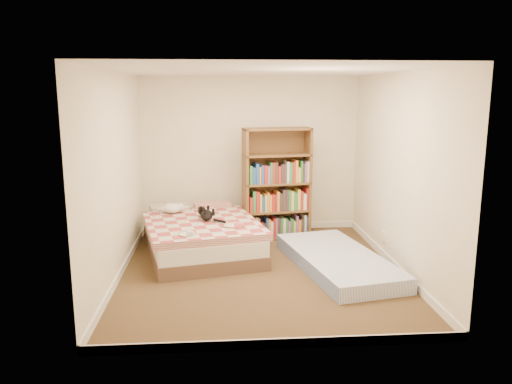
{
  "coord_description": "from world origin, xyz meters",
  "views": [
    {
      "loc": [
        -0.51,
        -6.05,
        2.25
      ],
      "look_at": [
        -0.03,
        0.3,
        0.97
      ],
      "focal_mm": 35.0,
      "sensor_mm": 36.0,
      "label": 1
    }
  ],
  "objects": [
    {
      "name": "room",
      "position": [
        0.0,
        0.0,
        1.2
      ],
      "size": [
        3.51,
        4.01,
        2.51
      ],
      "color": "#402B1B",
      "rests_on": "ground"
    },
    {
      "name": "bookshelf",
      "position": [
        0.38,
        1.5,
        0.61
      ],
      "size": [
        1.08,
        0.5,
        1.72
      ],
      "rotation": [
        0.0,
        0.0,
        0.15
      ],
      "color": "brown",
      "rests_on": "room"
    },
    {
      "name": "white_dog",
      "position": [
        -1.2,
        1.2,
        0.56
      ],
      "size": [
        0.39,
        0.4,
        0.14
      ],
      "rotation": [
        0.0,
        0.0,
        0.64
      ],
      "color": "white",
      "rests_on": "bed"
    },
    {
      "name": "black_cat",
      "position": [
        -0.69,
        0.81,
        0.55
      ],
      "size": [
        0.3,
        0.65,
        0.15
      ],
      "rotation": [
        0.0,
        0.0,
        0.34
      ],
      "color": "black",
      "rests_on": "bed"
    },
    {
      "name": "floor_mattress",
      "position": [
        1.01,
        0.03,
        0.1
      ],
      "size": [
        1.37,
        2.29,
        0.19
      ],
      "primitive_type": "cube",
      "rotation": [
        0.0,
        0.0,
        0.2
      ],
      "color": "#778BC7",
      "rests_on": "room"
    },
    {
      "name": "bed",
      "position": [
        -0.78,
        0.83,
        0.25
      ],
      "size": [
        1.84,
        2.3,
        0.55
      ],
      "rotation": [
        0.0,
        0.0,
        0.22
      ],
      "color": "brown",
      "rests_on": "room"
    }
  ]
}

